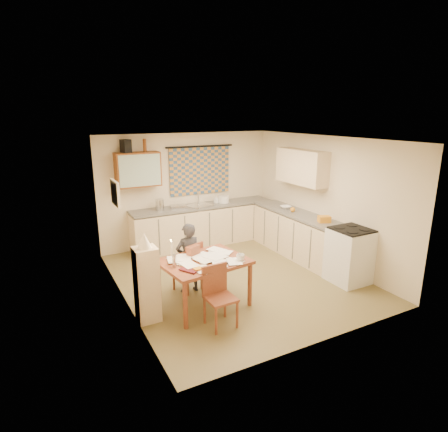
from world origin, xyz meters
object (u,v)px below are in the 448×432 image
chair_far (188,275)px  counter_right (305,238)px  person (188,258)px  stove (350,255)px  dining_table (204,282)px  shelf_stand (147,285)px  counter_back (204,225)px

chair_far → counter_right: bearing=161.0°
chair_far → person: size_ratio=0.72×
stove → chair_far: (-2.65, 1.01, -0.23)m
dining_table → shelf_stand: 0.92m
person → chair_far: bearing=-105.9°
counter_back → stove: stove is taller
counter_right → shelf_stand: bearing=-167.0°
dining_table → shelf_stand: (-0.91, -0.02, 0.18)m
counter_right → person: 2.69m
stove → person: size_ratio=0.82×
dining_table → chair_far: chair_far is taller
counter_back → person: 2.39m
counter_right → chair_far: 2.67m
stove → shelf_stand: size_ratio=0.88×
counter_right → shelf_stand: shelf_stand is taller
counter_right → chair_far: counter_right is taller
person → shelf_stand: 1.04m
dining_table → shelf_stand: shelf_stand is taller
counter_back → counter_right: 2.31m
person → stove: bearing=158.7°
counter_right → chair_far: (-2.65, -0.19, -0.19)m
chair_far → person: bearing=52.7°
counter_right → person: size_ratio=2.47×
dining_table → person: person is taller
dining_table → person: (-0.04, 0.54, 0.22)m
counter_right → chair_far: bearing=-175.9°
person → shelf_stand: (-0.87, -0.56, -0.04)m
chair_far → shelf_stand: shelf_stand is taller
counter_back → shelf_stand: bearing=-128.7°
counter_back → dining_table: (-1.18, -2.59, -0.07)m
counter_right → dining_table: size_ratio=2.15×
person → shelf_stand: size_ratio=1.07×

